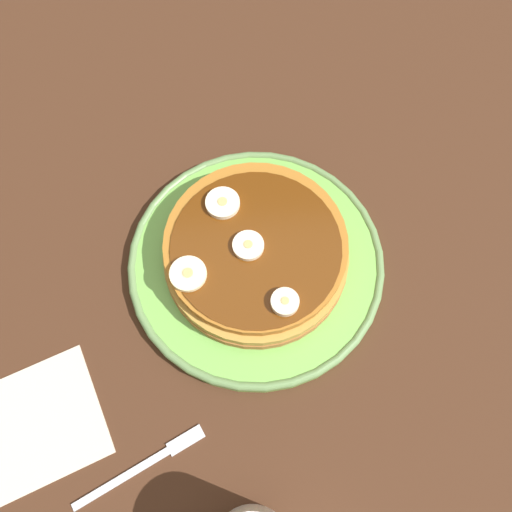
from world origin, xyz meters
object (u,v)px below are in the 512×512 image
banana_slice_0 (248,242)px  napkin (41,422)px  banana_slice_1 (223,203)px  banana_slice_2 (285,302)px  pancake_stack (256,252)px  banana_slice_3 (188,274)px  plate (256,262)px  fork (147,463)px

banana_slice_0 → napkin: (20.51, 14.93, -4.91)cm
banana_slice_0 → banana_slice_1: 4.98cm
banana_slice_2 → napkin: banana_slice_2 is taller
pancake_stack → banana_slice_3: bearing=22.1°
pancake_stack → banana_slice_0: 2.19cm
plate → pancake_stack: (-0.02, -0.18, 2.21)cm
pancake_stack → banana_slice_2: 6.87cm
pancake_stack → banana_slice_1: (3.05, -4.62, 2.05)cm
napkin → banana_slice_3: bearing=-140.6°
banana_slice_0 → fork: 22.39cm
plate → napkin: size_ratio=2.42×
banana_slice_0 → banana_slice_2: size_ratio=1.16×
plate → pancake_stack: bearing=-97.3°
napkin → banana_slice_2: bearing=-159.9°
plate → napkin: plate is taller
banana_slice_0 → fork: size_ratio=0.25×
pancake_stack → banana_slice_1: banana_slice_1 is taller
banana_slice_0 → banana_slice_3: size_ratio=0.87×
plate → banana_slice_2: bearing=110.9°
banana_slice_3 → fork: size_ratio=0.29×
plate → pancake_stack: 2.22cm
napkin → banana_slice_0: bearing=-144.0°
banana_slice_3 → napkin: (14.65, 12.03, -4.89)cm
plate → banana_slice_1: (3.03, -4.81, 4.26)cm
napkin → fork: size_ratio=0.91×
pancake_stack → banana_slice_2: bearing=110.1°
banana_slice_1 → banana_slice_3: 8.16cm
banana_slice_0 → banana_slice_2: (-3.02, 6.33, 0.10)cm
pancake_stack → napkin: bearing=34.7°
pancake_stack → banana_slice_0: (0.78, -0.19, 2.03)cm
fork → banana_slice_0: bearing=-118.5°
banana_slice_3 → napkin: 19.57cm
plate → banana_slice_0: size_ratio=8.66×
pancake_stack → banana_slice_1: 5.91cm
banana_slice_1 → napkin: 27.05cm
banana_slice_0 → napkin: 25.84cm
plate → banana_slice_1: bearing=-57.8°
pancake_stack → banana_slice_3: banana_slice_3 is taller
pancake_stack → napkin: (21.28, 14.73, -2.88)cm
pancake_stack → banana_slice_1: bearing=-56.6°
banana_slice_0 → napkin: bearing=36.0°
banana_slice_3 → banana_slice_0: bearing=-153.7°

